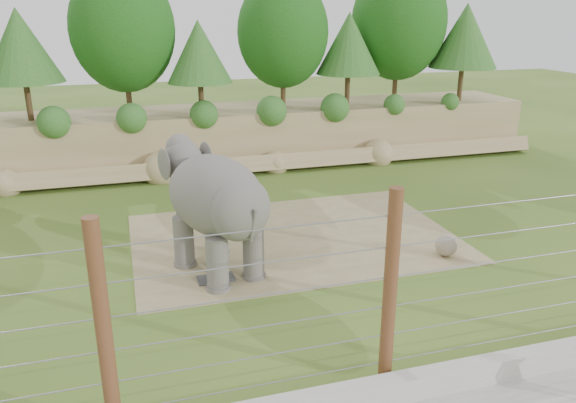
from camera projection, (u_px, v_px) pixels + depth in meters
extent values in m
plane|color=#3B5D1D|center=(309.00, 281.00, 14.99)|extent=(90.00, 90.00, 0.00)
cube|color=#907E51|center=(221.00, 136.00, 26.35)|extent=(30.00, 4.00, 2.50)
cube|color=#907E51|center=(231.00, 166.00, 24.56)|extent=(30.00, 1.37, 1.07)
cylinder|color=#3F2B19|center=(29.00, 101.00, 23.06)|extent=(0.24, 0.24, 1.58)
sphere|color=#0F4210|center=(21.00, 48.00, 22.36)|extent=(3.60, 3.60, 3.60)
cylinder|color=#3F2B19|center=(128.00, 91.00, 24.54)|extent=(0.24, 0.24, 1.92)
sphere|color=#0F4210|center=(123.00, 29.00, 23.69)|extent=(4.40, 4.40, 4.40)
cylinder|color=#3F2B19|center=(201.00, 98.00, 24.36)|extent=(0.24, 0.24, 1.40)
sphere|color=#0F4210|center=(199.00, 53.00, 23.74)|extent=(3.20, 3.20, 3.20)
cylinder|color=#3F2B19|center=(283.00, 87.00, 26.28)|extent=(0.24, 0.24, 1.82)
sphere|color=#0F4210|center=(283.00, 32.00, 25.47)|extent=(4.16, 4.16, 4.16)
cylinder|color=#3F2B19|center=(347.00, 90.00, 26.60)|extent=(0.24, 0.24, 1.50)
sphere|color=#0F4210|center=(349.00, 45.00, 25.94)|extent=(3.44, 3.44, 3.44)
cylinder|color=#3F2B19|center=(395.00, 79.00, 28.24)|extent=(0.24, 0.24, 2.03)
sphere|color=#0F4210|center=(399.00, 22.00, 27.34)|extent=(4.64, 4.64, 4.64)
cylinder|color=#3F2B19|center=(460.00, 84.00, 28.03)|extent=(0.24, 0.24, 1.64)
sphere|color=#0F4210|center=(465.00, 38.00, 27.30)|extent=(3.76, 3.76, 3.76)
cube|color=#917B58|center=(294.00, 237.00, 17.84)|extent=(10.00, 7.00, 0.02)
cube|color=#262628|center=(216.00, 279.00, 15.07)|extent=(1.00, 0.60, 0.03)
sphere|color=gray|center=(446.00, 245.00, 16.41)|extent=(0.65, 0.65, 0.65)
cube|color=#A4A19A|center=(397.00, 388.00, 10.38)|extent=(26.00, 0.35, 0.50)
cylinder|color=brown|center=(104.00, 335.00, 8.90)|extent=(0.26, 0.26, 4.00)
cylinder|color=brown|center=(390.00, 292.00, 10.26)|extent=(0.26, 0.26, 4.00)
cylinder|color=gray|center=(385.00, 361.00, 10.75)|extent=(20.00, 0.02, 0.02)
cylinder|color=gray|center=(387.00, 334.00, 10.55)|extent=(20.00, 0.02, 0.02)
cylinder|color=gray|center=(389.00, 306.00, 10.36)|extent=(20.00, 0.02, 0.02)
cylinder|color=gray|center=(391.00, 277.00, 10.16)|extent=(20.00, 0.02, 0.02)
cylinder|color=gray|center=(393.00, 247.00, 9.97)|extent=(20.00, 0.02, 0.02)
cylinder|color=gray|center=(395.00, 215.00, 9.77)|extent=(20.00, 0.02, 0.02)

